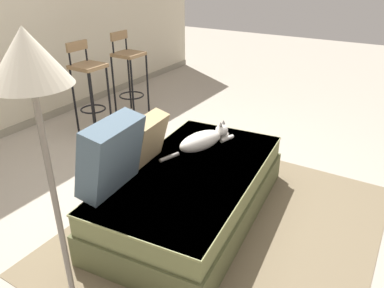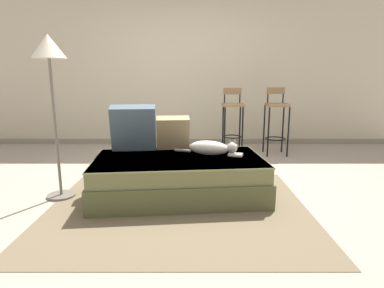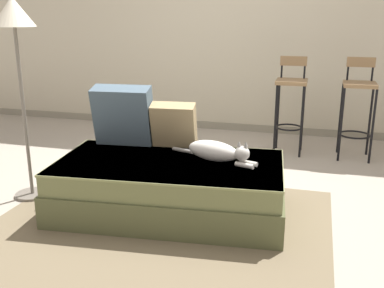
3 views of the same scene
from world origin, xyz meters
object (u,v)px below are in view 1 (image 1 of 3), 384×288
couch (193,192)px  bar_stool_by_doorway (129,68)px  bar_stool_near_window (89,79)px  floor_lamp (34,93)px  throw_pillow_corner (111,155)px  cat (203,140)px  throw_pillow_middle (146,139)px

couch → bar_stool_by_doorway: bearing=51.5°
bar_stool_by_doorway → bar_stool_near_window: bearing=180.0°
floor_lamp → couch: bearing=0.7°
couch → floor_lamp: (-1.21, -0.02, 1.14)m
throw_pillow_corner → cat: bearing=-14.3°
cat → bar_stool_by_doorway: bearing=57.1°
couch → throw_pillow_middle: bearing=102.1°
throw_pillow_corner → bar_stool_near_window: 1.96m
throw_pillow_middle → bar_stool_near_window: bar_stool_near_window is taller
throw_pillow_middle → bar_stool_by_doorway: (1.52, 1.45, 0.01)m
throw_pillow_middle → bar_stool_by_doorway: bar_stool_by_doorway is taller
throw_pillow_corner → throw_pillow_middle: throw_pillow_corner is taller
throw_pillow_corner → floor_lamp: size_ratio=0.32×
throw_pillow_corner → throw_pillow_middle: (0.43, 0.04, -0.06)m
bar_stool_by_doorway → floor_lamp: floor_lamp is taller
cat → floor_lamp: floor_lamp is taller
floor_lamp → cat: bearing=4.5°
couch → floor_lamp: 1.66m
floor_lamp → bar_stool_by_doorway: bearing=34.6°
throw_pillow_middle → floor_lamp: 1.41m
couch → bar_stool_by_doorway: (1.44, 1.81, 0.40)m
cat → throw_pillow_middle: bearing=148.5°
throw_pillow_middle → cat: size_ratio=0.53×
throw_pillow_corner → throw_pillow_middle: size_ratio=1.33×
couch → throw_pillow_middle: 0.54m
cat → bar_stool_by_doorway: bar_stool_by_doorway is taller
throw_pillow_middle → bar_stool_by_doorway: bearing=43.6°
bar_stool_near_window → bar_stool_by_doorway: bar_stool_by_doorway is taller
throw_pillow_middle → bar_stool_by_doorway: size_ratio=0.37×
couch → bar_stool_by_doorway: 2.35m
throw_pillow_corner → bar_stool_near_window: (1.27, 1.49, -0.03)m
throw_pillow_middle → floor_lamp: size_ratio=0.24×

